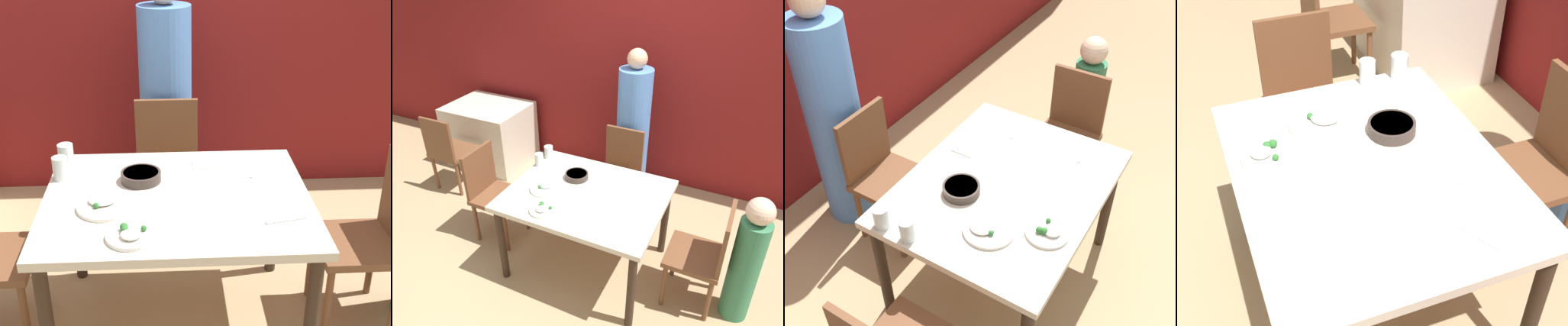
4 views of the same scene
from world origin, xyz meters
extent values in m
plane|color=tan|center=(0.00, 0.00, 0.00)|extent=(10.00, 10.00, 0.00)
cube|color=maroon|center=(0.00, 1.58, 1.35)|extent=(10.00, 0.06, 2.70)
cube|color=beige|center=(0.00, 0.00, 0.72)|extent=(1.21, 0.97, 0.04)
cylinder|color=#332319|center=(0.54, -0.42, 0.35)|extent=(0.06, 0.06, 0.70)
cylinder|color=#332319|center=(-0.54, 0.42, 0.35)|extent=(0.06, 0.06, 0.70)
cylinder|color=#332319|center=(0.54, 0.42, 0.35)|extent=(0.06, 0.06, 0.70)
cube|color=brown|center=(-0.04, 0.75, 0.43)|extent=(0.40, 0.40, 0.04)
cube|color=brown|center=(-0.04, 0.94, 0.67)|extent=(0.38, 0.03, 0.43)
cylinder|color=brown|center=(-0.20, 0.59, 0.21)|extent=(0.04, 0.04, 0.41)
cylinder|color=brown|center=(0.13, 0.59, 0.21)|extent=(0.04, 0.04, 0.41)
cylinder|color=brown|center=(-0.20, 0.92, 0.21)|extent=(0.04, 0.04, 0.41)
cylinder|color=brown|center=(0.13, 0.92, 0.21)|extent=(0.04, 0.04, 0.41)
cube|color=brown|center=(0.87, 0.02, 0.43)|extent=(0.40, 0.40, 0.04)
cylinder|color=brown|center=(0.71, 0.18, 0.21)|extent=(0.04, 0.04, 0.41)
cylinder|color=brown|center=(0.71, -0.15, 0.21)|extent=(0.04, 0.04, 0.41)
cylinder|color=brown|center=(1.04, 0.18, 0.21)|extent=(0.04, 0.04, 0.41)
cylinder|color=brown|center=(-0.71, -0.17, 0.21)|extent=(0.04, 0.04, 0.41)
cylinder|color=brown|center=(-0.71, 0.16, 0.21)|extent=(0.04, 0.04, 0.41)
cylinder|color=#5184D1|center=(-0.04, 1.16, 0.70)|extent=(0.33, 0.33, 1.40)
cylinder|color=#3D332D|center=(-0.17, 0.16, 0.76)|extent=(0.19, 0.19, 0.05)
cylinder|color=#BC5123|center=(-0.17, 0.16, 0.78)|extent=(0.17, 0.17, 0.01)
cylinder|color=white|center=(-0.31, -0.09, 0.75)|extent=(0.26, 0.26, 0.02)
ellipsoid|color=white|center=(-0.33, -0.06, 0.77)|extent=(0.12, 0.12, 0.03)
cone|color=orange|center=(-0.32, -0.05, 0.77)|extent=(0.01, 0.01, 0.03)
sphere|color=#2D702D|center=(-0.35, -0.12, 0.77)|extent=(0.03, 0.03, 0.03)
cylinder|color=white|center=(-0.19, -0.33, 0.75)|extent=(0.21, 0.21, 0.02)
ellipsoid|color=white|center=(-0.19, -0.36, 0.77)|extent=(0.08, 0.08, 0.03)
sphere|color=#2D702D|center=(-0.14, -0.31, 0.77)|extent=(0.02, 0.02, 0.02)
sphere|color=#2D702D|center=(-0.22, -0.30, 0.77)|extent=(0.03, 0.03, 0.03)
sphere|color=#2D702D|center=(-0.21, -0.33, 0.77)|extent=(0.03, 0.03, 0.03)
cylinder|color=silver|center=(-0.55, 0.20, 0.80)|extent=(0.07, 0.07, 0.11)
cylinder|color=silver|center=(-0.55, 0.36, 0.80)|extent=(0.08, 0.08, 0.11)
cube|color=white|center=(0.16, 0.33, 0.74)|extent=(0.14, 0.14, 0.01)
cube|color=silver|center=(0.45, -0.24, 0.74)|extent=(0.18, 0.06, 0.01)
cube|color=silver|center=(0.44, 0.20, 0.74)|extent=(0.17, 0.10, 0.01)
camera|label=1|loc=(-0.04, -2.16, 1.93)|focal=50.00mm
camera|label=2|loc=(1.05, -2.18, 2.46)|focal=35.00mm
camera|label=3|loc=(-1.66, -0.86, 2.46)|focal=45.00mm
camera|label=4|loc=(1.43, -0.54, 2.01)|focal=50.00mm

